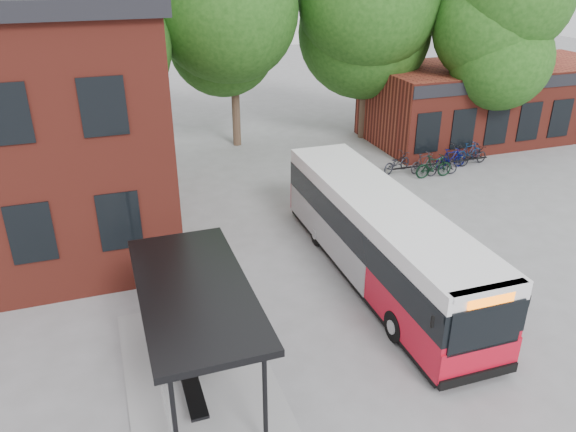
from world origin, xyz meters
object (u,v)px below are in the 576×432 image
object	(u,v)px
bicycle_1	(423,162)
bicycle_7	(469,152)
bicycle_0	(397,163)
bicycle_3	(434,166)
bus_shelter	(198,339)
bicycle_4	(449,156)
bicycle_2	(442,167)
bicycle_5	(451,158)
city_bus	(379,239)
bicycle_6	(473,156)

from	to	relation	value
bicycle_1	bicycle_7	bearing A→B (deg)	-93.98
bicycle_0	bicycle_3	size ratio (longest dim) A/B	0.99
bus_shelter	bicycle_7	bearing A→B (deg)	36.39
bicycle_7	bicycle_4	bearing A→B (deg)	92.49
bicycle_0	bus_shelter	bearing A→B (deg)	112.78
bus_shelter	bicycle_1	distance (m)	16.94
bicycle_3	bicycle_0	bearing A→B (deg)	49.36
bicycle_3	bicycle_7	world-z (taller)	bicycle_3
bicycle_2	bicycle_5	xyz separation A→B (m)	(0.94, 0.71, 0.07)
city_bus	bicycle_4	bearing A→B (deg)	45.66
city_bus	bicycle_0	distance (m)	9.84
bicycle_3	bicycle_5	size ratio (longest dim) A/B	1.11
city_bus	bicycle_7	bearing A→B (deg)	42.29
bicycle_1	bicycle_5	xyz separation A→B (m)	(1.56, 0.06, 0.01)
bicycle_3	bicycle_5	distance (m)	1.69
bicycle_1	bicycle_6	world-z (taller)	bicycle_1
bicycle_0	bicycle_2	bearing A→B (deg)	-142.63
bicycle_0	bicycle_1	xyz separation A→B (m)	(1.18, -0.42, 0.01)
bus_shelter	city_bus	bearing A→B (deg)	26.92
bicycle_2	bicycle_4	xyz separation A→B (m)	(1.03, 0.96, 0.08)
bicycle_1	city_bus	bearing A→B (deg)	124.90
bicycle_1	bicycle_5	world-z (taller)	bicycle_5
bicycle_2	bicycle_7	size ratio (longest dim) A/B	0.99
bicycle_0	bicycle_3	world-z (taller)	bicycle_3
bicycle_1	bus_shelter	bearing A→B (deg)	115.27
bus_shelter	bicycle_1	world-z (taller)	bus_shelter
bicycle_3	bus_shelter	bearing A→B (deg)	131.34
bicycle_4	bicycle_6	bearing A→B (deg)	-123.40
bicycle_4	bicycle_3	bearing A→B (deg)	101.11
bus_shelter	bicycle_0	size ratio (longest dim) A/B	3.89
bus_shelter	bicycle_4	size ratio (longest dim) A/B	3.69
bus_shelter	bicycle_3	distance (m)	16.51
bicycle_4	bicycle_6	world-z (taller)	bicycle_4
city_bus	bicycle_5	distance (m)	11.29
bicycle_3	bicycle_1	bearing A→B (deg)	9.04
bicycle_2	bicycle_1	bearing A→B (deg)	45.85
city_bus	bicycle_0	xyz separation A→B (m)	(5.30, 8.25, -0.90)
bicycle_3	bicycle_7	bearing A→B (deg)	-61.77
bicycle_5	bicycle_7	xyz separation A→B (m)	(1.44, 0.55, -0.01)
bicycle_2	bicycle_7	world-z (taller)	bicycle_7
city_bus	bicycle_4	distance (m)	11.53
bicycle_7	bus_shelter	bearing A→B (deg)	116.61
bicycle_0	bicycle_2	xyz separation A→B (m)	(1.79, -1.07, -0.05)
bicycle_5	bicycle_6	bearing A→B (deg)	-86.92
bus_shelter	city_bus	size ratio (longest dim) A/B	0.65
bicycle_3	bicycle_4	distance (m)	1.91
bicycle_2	bicycle_3	bearing A→B (deg)	105.70
bicycle_3	bicycle_7	distance (m)	3.22
bicycle_3	bicycle_5	world-z (taller)	bicycle_3
bicycle_2	bicycle_5	distance (m)	1.18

